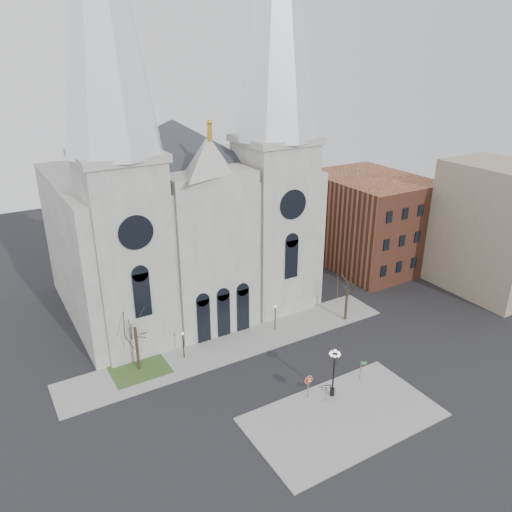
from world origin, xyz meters
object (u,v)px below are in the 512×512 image
stop_sign (308,382)px  one_way_sign (326,389)px  street_name_sign (361,368)px  globe_lamp (334,367)px

stop_sign → one_way_sign: 1.85m
one_way_sign → street_name_sign: 5.39m
stop_sign → street_name_sign: (6.55, -0.31, -0.57)m
one_way_sign → globe_lamp: bearing=40.2°
stop_sign → one_way_sign: size_ratio=1.33×
globe_lamp → one_way_sign: size_ratio=2.69×
stop_sign → globe_lamp: bearing=2.0°
one_way_sign → street_name_sign: street_name_sign is taller
stop_sign → one_way_sign: stop_sign is taller
globe_lamp → street_name_sign: bearing=7.7°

